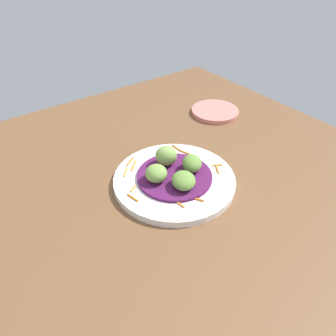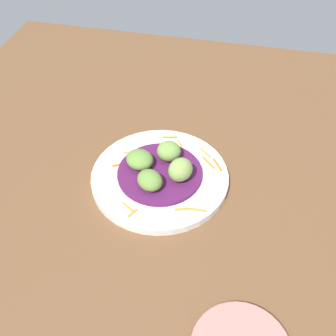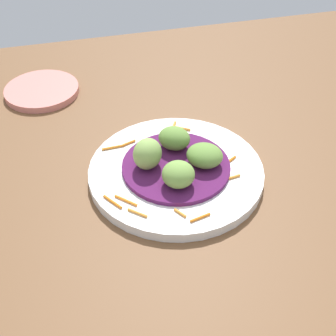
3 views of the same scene
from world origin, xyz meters
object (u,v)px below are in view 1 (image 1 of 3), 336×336
object	(u,v)px
main_plate	(174,180)
guac_scoop_left	(192,163)
side_plate_small	(215,111)
guac_scoop_right	(156,173)
guac_scoop_back	(184,180)
guac_scoop_center	(166,156)

from	to	relation	value
main_plate	guac_scoop_left	bearing A→B (deg)	-11.39
side_plate_small	guac_scoop_right	bearing A→B (deg)	-152.22
guac_scoop_back	side_plate_small	bearing A→B (deg)	36.84
main_plate	side_plate_small	world-z (taller)	main_plate
guac_scoop_back	side_plate_small	world-z (taller)	guac_scoop_back
guac_scoop_center	guac_scoop_right	world-z (taller)	guac_scoop_center
main_plate	guac_scoop_back	world-z (taller)	guac_scoop_back
guac_scoop_left	side_plate_small	distance (cm)	32.48
guac_scoop_right	side_plate_small	xyz separation A→B (cm)	(34.05, 17.94, -3.51)
main_plate	guac_scoop_right	xyz separation A→B (cm)	(-4.20, 0.85, 3.34)
guac_scoop_center	guac_scoop_back	distance (cm)	8.61
side_plate_small	guac_scoop_back	bearing A→B (deg)	-143.16
guac_scoop_center	side_plate_small	distance (cm)	32.71
guac_scoop_center	guac_scoop_right	xyz separation A→B (cm)	(-5.05, -3.36, -0.51)
guac_scoop_back	side_plate_small	size ratio (longest dim) A/B	0.39
guac_scoop_left	guac_scoop_center	bearing A→B (deg)	123.61
guac_scoop_center	guac_scoop_right	size ratio (longest dim) A/B	1.03
guac_scoop_back	side_plate_small	xyz separation A→B (cm)	(30.69, 22.99, -3.29)
main_plate	guac_scoop_center	size ratio (longest dim) A/B	5.50
guac_scoop_left	side_plate_small	bearing A→B (deg)	37.44
main_plate	side_plate_small	size ratio (longest dim) A/B	1.89
guac_scoop_center	guac_scoop_back	size ratio (longest dim) A/B	0.88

